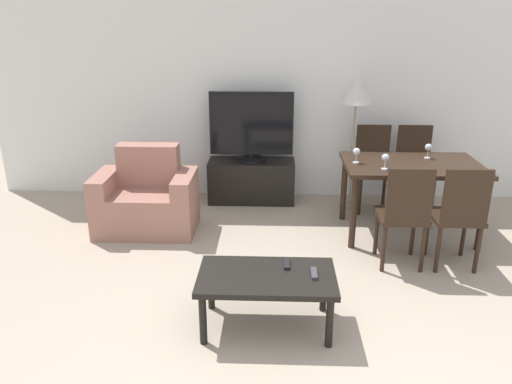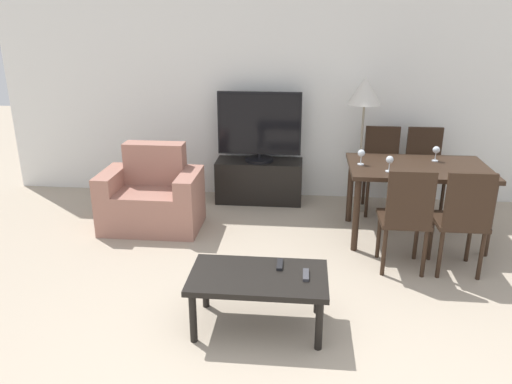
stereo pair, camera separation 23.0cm
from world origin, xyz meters
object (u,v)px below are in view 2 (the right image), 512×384
(wine_glass_right, at_px, (436,151))
(dining_chair_near, at_px, (406,215))
(remote_primary, at_px, (280,265))
(armchair, at_px, (152,198))
(wine_glass_left, at_px, (361,154))
(remote_secondary, at_px, (306,275))
(wine_glass_center, at_px, (390,161))
(floor_lamp, at_px, (365,96))
(dining_table, at_px, (418,175))
(dining_chair_near_right, at_px, (463,217))
(dining_chair_far_left, at_px, (382,165))
(tv_stand, at_px, (259,181))
(coffee_table, at_px, (258,282))
(dining_chair_far, at_px, (424,166))
(tv, at_px, (259,127))

(wine_glass_right, bearing_deg, dining_chair_near, -114.89)
(remote_primary, distance_m, wine_glass_right, 2.21)
(armchair, distance_m, wine_glass_left, 2.11)
(remote_secondary, relative_size, wine_glass_center, 1.03)
(wine_glass_center, bearing_deg, armchair, 174.40)
(floor_lamp, height_order, remote_secondary, floor_lamp)
(armchair, distance_m, dining_table, 2.60)
(dining_chair_near_right, relative_size, dining_chair_far_left, 1.00)
(tv_stand, bearing_deg, wine_glass_center, -40.29)
(dining_table, xyz_separation_m, wine_glass_right, (0.19, 0.17, 0.19))
(coffee_table, bearing_deg, dining_chair_far, 55.97)
(dining_chair_near_right, distance_m, wine_glass_right, 0.94)
(coffee_table, bearing_deg, dining_chair_near, 38.88)
(armchair, xyz_separation_m, dining_chair_far, (2.80, 0.70, 0.21))
(wine_glass_left, xyz_separation_m, wine_glass_right, (0.72, 0.19, 0.00))
(tv, relative_size, dining_chair_near_right, 1.01)
(wine_glass_right, bearing_deg, dining_chair_far_left, 127.29)
(dining_chair_far_left, xyz_separation_m, remote_secondary, (-0.81, -2.32, -0.10))
(wine_glass_center, bearing_deg, floor_lamp, 99.29)
(dining_chair_near, relative_size, wine_glass_left, 6.29)
(dining_chair_near, bearing_deg, wine_glass_center, 99.48)
(coffee_table, height_order, dining_table, dining_table)
(tv, distance_m, floor_lamp, 1.19)
(wine_glass_right, bearing_deg, armchair, -176.59)
(floor_lamp, bearing_deg, coffee_table, -110.92)
(remote_primary, bearing_deg, wine_glass_right, 49.71)
(dining_table, distance_m, dining_chair_far_left, 0.76)
(armchair, relative_size, remote_secondary, 6.48)
(dining_chair_far, distance_m, dining_chair_near_right, 1.43)
(tv_stand, bearing_deg, wine_glass_right, -21.27)
(wine_glass_left, bearing_deg, dining_chair_far_left, 66.77)
(dining_chair_near, bearing_deg, remote_primary, -142.24)
(armchair, bearing_deg, floor_lamp, 18.38)
(dining_table, height_order, dining_chair_near, dining_chair_near)
(armchair, height_order, dining_chair_far, dining_chair_far)
(tv_stand, bearing_deg, coffee_table, -84.90)
(tv_stand, xyz_separation_m, dining_chair_near, (1.35, -1.57, 0.27))
(armchair, xyz_separation_m, wine_glass_left, (2.04, -0.02, 0.52))
(tv, distance_m, remote_primary, 2.41)
(coffee_table, xyz_separation_m, dining_chair_far_left, (1.13, 2.33, 0.16))
(tv, height_order, dining_table, tv)
(tv, relative_size, coffee_table, 1.00)
(tv_stand, xyz_separation_m, remote_primary, (0.36, -2.34, 0.17))
(dining_chair_far_left, bearing_deg, dining_chair_far, 0.00)
(dining_chair_near_right, xyz_separation_m, floor_lamp, (-0.68, 1.43, 0.74))
(tv_stand, xyz_separation_m, dining_chair_far, (1.80, -0.14, 0.27))
(remote_primary, bearing_deg, tv, 98.72)
(dining_chair_near, xyz_separation_m, dining_chair_far, (0.45, 1.43, 0.00))
(armchair, distance_m, dining_chair_near, 2.47)
(tv_stand, xyz_separation_m, tv, (-0.00, -0.00, 0.63))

